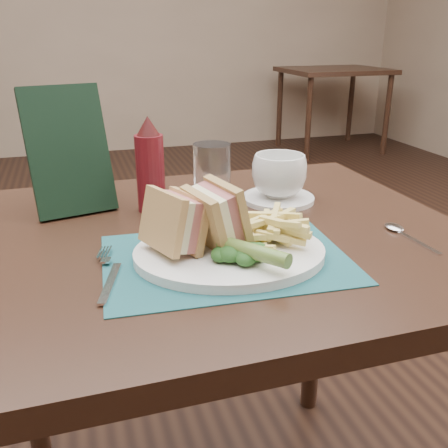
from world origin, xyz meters
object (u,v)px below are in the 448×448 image
at_px(sandwich_half_a, 163,224).
at_px(placemat, 226,259).
at_px(ketchup_bottle, 150,165).
at_px(sandwich_half_b, 205,217).
at_px(drinking_glass, 212,177).
at_px(coffee_cup, 279,176).
at_px(table_main, 216,399).
at_px(saucer, 278,198).
at_px(table_bg_right, 331,110).
at_px(plate, 230,253).
at_px(check_presenter, 68,151).

bearing_deg(sandwich_half_a, placemat, -29.41).
xyz_separation_m(sandwich_half_a, ketchup_bottle, (0.02, 0.25, 0.03)).
height_order(sandwich_half_b, drinking_glass, drinking_glass).
height_order(sandwich_half_a, coffee_cup, sandwich_half_a).
height_order(table_main, placemat, placemat).
relative_size(sandwich_half_a, ketchup_bottle, 0.52).
height_order(coffee_cup, ketchup_bottle, ketchup_bottle).
height_order(saucer, coffee_cup, coffee_cup).
relative_size(saucer, coffee_cup, 1.33).
relative_size(table_bg_right, sandwich_half_b, 8.84).
bearing_deg(placemat, coffee_cup, 51.60).
distance_m(table_main, ketchup_bottle, 0.50).
bearing_deg(table_bg_right, placemat, -121.20).
height_order(table_main, table_bg_right, same).
relative_size(coffee_cup, ketchup_bottle, 0.61).
relative_size(placemat, coffee_cup, 3.36).
distance_m(table_bg_right, sandwich_half_b, 4.18).
height_order(coffee_cup, drinking_glass, drinking_glass).
bearing_deg(coffee_cup, table_bg_right, 59.37).
distance_m(sandwich_half_a, ketchup_bottle, 0.25).
distance_m(plate, drinking_glass, 0.25).
bearing_deg(table_main, saucer, 35.06).
xyz_separation_m(sandwich_half_b, ketchup_bottle, (-0.04, 0.25, 0.02)).
distance_m(placemat, check_presenter, 0.39).
bearing_deg(plate, ketchup_bottle, 116.26).
distance_m(table_main, check_presenter, 0.58).
xyz_separation_m(table_main, sandwich_half_b, (-0.04, -0.10, 0.44)).
bearing_deg(table_main, table_bg_right, 58.13).
bearing_deg(table_bg_right, check_presenter, -126.14).
distance_m(placemat, plate, 0.01).
bearing_deg(drinking_glass, saucer, 0.27).
xyz_separation_m(table_bg_right, drinking_glass, (-2.10, -3.31, 0.44)).
relative_size(placemat, plate, 1.26).
bearing_deg(sandwich_half_b, coffee_cup, 32.85).
bearing_deg(table_main, coffee_cup, 35.06).
bearing_deg(ketchup_bottle, drinking_glass, -10.40).
relative_size(table_main, saucer, 6.00).
relative_size(table_main, sandwich_half_a, 9.35).
height_order(table_bg_right, placemat, placemat).
relative_size(table_bg_right, coffee_cup, 7.99).
bearing_deg(saucer, placemat, -128.40).
xyz_separation_m(table_main, coffee_cup, (0.18, 0.12, 0.43)).
relative_size(plate, sandwich_half_b, 2.95).
relative_size(table_main, plate, 3.00).
bearing_deg(ketchup_bottle, coffee_cup, -4.57).
bearing_deg(table_main, drinking_glass, 75.82).
relative_size(placemat, ketchup_bottle, 2.03).
bearing_deg(plate, drinking_glass, 90.03).
relative_size(plate, ketchup_bottle, 1.61).
distance_m(saucer, check_presenter, 0.43).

